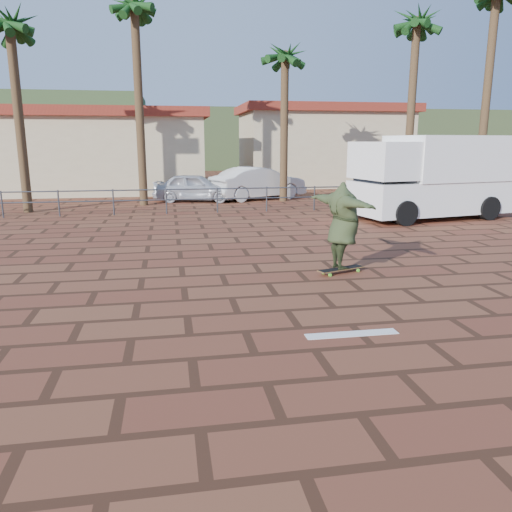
{
  "coord_description": "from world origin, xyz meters",
  "views": [
    {
      "loc": [
        -1.88,
        -7.77,
        2.78
      ],
      "look_at": [
        -0.41,
        0.69,
        0.8
      ],
      "focal_mm": 35.0,
      "sensor_mm": 36.0,
      "label": 1
    }
  ],
  "objects_px": {
    "skateboarder": "(343,226)",
    "campervan": "(433,175)",
    "longboard": "(341,269)",
    "car_white": "(258,183)",
    "car_silver": "(195,187)"
  },
  "relations": [
    {
      "from": "longboard",
      "to": "campervan",
      "type": "relative_size",
      "value": 0.19
    },
    {
      "from": "skateboarder",
      "to": "campervan",
      "type": "bearing_deg",
      "value": -54.53
    },
    {
      "from": "skateboarder",
      "to": "campervan",
      "type": "height_order",
      "value": "campervan"
    },
    {
      "from": "longboard",
      "to": "car_white",
      "type": "bearing_deg",
      "value": 66.96
    },
    {
      "from": "skateboarder",
      "to": "campervan",
      "type": "distance_m",
      "value": 9.24
    },
    {
      "from": "campervan",
      "to": "car_silver",
      "type": "distance_m",
      "value": 10.74
    },
    {
      "from": "campervan",
      "to": "car_white",
      "type": "bearing_deg",
      "value": 115.06
    },
    {
      "from": "car_white",
      "to": "car_silver",
      "type": "bearing_deg",
      "value": 74.52
    },
    {
      "from": "skateboarder",
      "to": "car_white",
      "type": "xyz_separation_m",
      "value": [
        0.74,
        14.25,
        -0.25
      ]
    },
    {
      "from": "campervan",
      "to": "car_white",
      "type": "xyz_separation_m",
      "value": [
        -5.19,
        7.18,
        -0.78
      ]
    },
    {
      "from": "skateboarder",
      "to": "campervan",
      "type": "xyz_separation_m",
      "value": [
        5.93,
        7.06,
        0.53
      ]
    },
    {
      "from": "longboard",
      "to": "skateboarder",
      "type": "distance_m",
      "value": 0.95
    },
    {
      "from": "campervan",
      "to": "car_silver",
      "type": "height_order",
      "value": "campervan"
    },
    {
      "from": "car_silver",
      "to": "car_white",
      "type": "relative_size",
      "value": 0.82
    },
    {
      "from": "longboard",
      "to": "campervan",
      "type": "bearing_deg",
      "value": 29.93
    }
  ]
}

